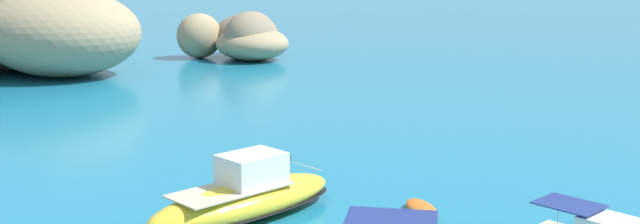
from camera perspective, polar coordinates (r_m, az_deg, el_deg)
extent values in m
ellipsoid|color=#84755B|center=(78.11, -19.58, 6.11)|extent=(16.43, 16.38, 8.13)
ellipsoid|color=#9E8966|center=(72.16, -18.94, 5.68)|extent=(18.50, 17.72, 7.92)
ellipsoid|color=#756651|center=(79.61, -22.18, 4.43)|extent=(15.36, 15.82, 3.74)
ellipsoid|color=#84755B|center=(73.32, -19.48, 5.80)|extent=(5.90, 4.86, 8.11)
ellipsoid|color=#9E8966|center=(82.42, -9.12, 5.72)|extent=(6.36, 6.07, 4.83)
ellipsoid|color=#84755B|center=(79.75, -5.29, 5.76)|extent=(7.99, 7.81, 5.20)
ellipsoid|color=#9E8966|center=(80.07, -5.16, 5.18)|extent=(8.90, 9.35, 3.53)
ellipsoid|color=#756651|center=(83.59, -5.58, 5.84)|extent=(10.09, 10.03, 4.69)
cube|color=navy|center=(27.35, 18.35, -6.66)|extent=(2.41, 2.61, 0.04)
cylinder|color=silver|center=(28.14, 18.99, -7.39)|extent=(0.03, 0.03, 1.12)
ellipsoid|color=yellow|center=(31.10, -5.80, -6.75)|extent=(9.17, 6.48, 1.52)
ellipsoid|color=black|center=(31.21, -5.79, -7.34)|extent=(9.35, 6.61, 0.18)
cube|color=#C6B793|center=(30.52, -6.82, -5.85)|extent=(5.41, 4.28, 0.06)
cube|color=silver|center=(30.99, -5.19, -4.29)|extent=(3.08, 2.81, 1.25)
cube|color=#2D4756|center=(31.73, -3.40, -3.65)|extent=(1.05, 1.68, 0.66)
cylinder|color=silver|center=(33.01, -1.04, -4.11)|extent=(0.89, 1.68, 0.04)
ellipsoid|color=orange|center=(31.99, 7.71, -7.29)|extent=(1.30, 2.68, 0.44)
cube|color=#9E998E|center=(31.97, 7.71, -7.19)|extent=(0.74, 1.86, 0.06)
cube|color=black|center=(30.69, 8.59, -7.78)|extent=(0.21, 0.21, 0.36)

